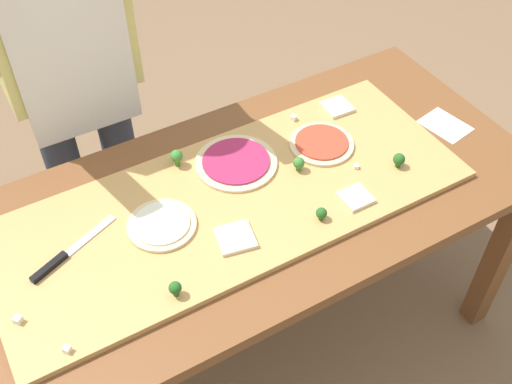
{
  "coord_description": "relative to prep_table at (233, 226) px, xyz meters",
  "views": [
    {
      "loc": [
        -0.54,
        -1.07,
        2.07
      ],
      "look_at": [
        0.06,
        -0.03,
        0.82
      ],
      "focal_mm": 43.57,
      "sensor_mm": 36.0,
      "label": 1
    }
  ],
  "objects": [
    {
      "name": "broccoli_floret_center_right",
      "position": [
        0.49,
        -0.13,
        0.14
      ],
      "size": [
        0.04,
        0.04,
        0.05
      ],
      "color": "#2C5915",
      "rests_on": "cutting_board"
    },
    {
      "name": "cheese_crumble_a",
      "position": [
        -0.63,
        -0.1,
        0.12
      ],
      "size": [
        0.03,
        0.03,
        0.02
      ],
      "primitive_type": "cube",
      "rotation": [
        0.0,
        0.0,
        0.69
      ],
      "color": "silver",
      "rests_on": "cutting_board"
    },
    {
      "name": "broccoli_floret_center_left",
      "position": [
        -0.07,
        0.2,
        0.15
      ],
      "size": [
        0.04,
        0.04,
        0.06
      ],
      "color": "#3F7220",
      "rests_on": "cutting_board"
    },
    {
      "name": "prep_table",
      "position": [
        0.0,
        0.0,
        0.0
      ],
      "size": [
        1.83,
        0.8,
        0.78
      ],
      "color": "brown",
      "rests_on": "ground"
    },
    {
      "name": "cutting_board",
      "position": [
        -0.0,
        -0.0,
        0.11
      ],
      "size": [
        1.35,
        0.53,
        0.02
      ],
      "primitive_type": "cube",
      "color": "tan",
      "rests_on": "prep_table"
    },
    {
      "name": "pizza_slice_center",
      "position": [
        0.49,
        0.19,
        0.12
      ],
      "size": [
        0.09,
        0.09,
        0.01
      ],
      "primitive_type": "cube",
      "rotation": [
        0.0,
        0.0,
        -0.04
      ],
      "color": "beige",
      "rests_on": "cutting_board"
    },
    {
      "name": "broccoli_floret_front_left",
      "position": [
        0.23,
        0.01,
        0.14
      ],
      "size": [
        0.03,
        0.03,
        0.05
      ],
      "color": "#3F7220",
      "rests_on": "cutting_board"
    },
    {
      "name": "pizza_slice_near_right",
      "position": [
        -0.06,
        -0.13,
        0.12
      ],
      "size": [
        0.11,
        0.11,
        0.01
      ],
      "primitive_type": "cube",
      "rotation": [
        0.0,
        0.0,
        -0.2
      ],
      "color": "beige",
      "rests_on": "cutting_board"
    },
    {
      "name": "chefs_knife",
      "position": [
        -0.48,
        0.03,
        0.12
      ],
      "size": [
        0.26,
        0.13,
        0.02
      ],
      "color": "#B7BABF",
      "rests_on": "cutting_board"
    },
    {
      "name": "pizza_slice_far_right",
      "position": [
        0.3,
        -0.17,
        0.12
      ],
      "size": [
        0.08,
        0.08,
        0.01
      ],
      "primitive_type": "cube",
      "rotation": [
        0.0,
        0.0,
        0.0
      ],
      "color": "beige",
      "rests_on": "cutting_board"
    },
    {
      "name": "cheese_crumble_c",
      "position": [
        -0.55,
        -0.23,
        0.12
      ],
      "size": [
        0.02,
        0.02,
        0.02
      ],
      "primitive_type": "cube",
      "rotation": [
        0.0,
        0.0,
        0.67
      ],
      "color": "white",
      "rests_on": "cutting_board"
    },
    {
      "name": "ground_plane",
      "position": [
        0.0,
        0.0,
        -0.68
      ],
      "size": [
        8.0,
        8.0,
        0.0
      ],
      "primitive_type": "plane",
      "color": "brown"
    },
    {
      "name": "cheese_crumble_e",
      "position": [
        0.38,
        -0.07,
        0.12
      ],
      "size": [
        0.02,
        0.02,
        0.01
      ],
      "primitive_type": "cube",
      "rotation": [
        0.0,
        0.0,
        1.08
      ],
      "color": "white",
      "rests_on": "cutting_board"
    },
    {
      "name": "pizza_whole_beet_magenta",
      "position": [
        0.08,
        0.12,
        0.12
      ],
      "size": [
        0.25,
        0.25,
        0.02
      ],
      "color": "beige",
      "rests_on": "cutting_board"
    },
    {
      "name": "pizza_whole_tomato_red",
      "position": [
        0.35,
        0.06,
        0.12
      ],
      "size": [
        0.2,
        0.2,
        0.02
      ],
      "color": "beige",
      "rests_on": "cutting_board"
    },
    {
      "name": "recipe_note",
      "position": [
        0.76,
        -0.04,
        0.1
      ],
      "size": [
        0.14,
        0.17,
        0.0
      ],
      "primitive_type": "cube",
      "rotation": [
        0.0,
        0.0,
        0.18
      ],
      "color": "white",
      "rests_on": "prep_table"
    },
    {
      "name": "broccoli_floret_back_mid",
      "position": [
        -0.27,
        -0.22,
        0.14
      ],
      "size": [
        0.03,
        0.03,
        0.05
      ],
      "color": "#2C5915",
      "rests_on": "cutting_board"
    },
    {
      "name": "broccoli_floret_back_left",
      "position": [
        0.18,
        -0.19,
        0.14
      ],
      "size": [
        0.03,
        0.03,
        0.04
      ],
      "color": "#2C5915",
      "rests_on": "cutting_board"
    },
    {
      "name": "cheese_crumble_b",
      "position": [
        0.34,
        0.21,
        0.12
      ],
      "size": [
        0.02,
        0.02,
        0.02
      ],
      "primitive_type": "cube",
      "rotation": [
        0.0,
        0.0,
        0.43
      ],
      "color": "silver",
      "rests_on": "cutting_board"
    },
    {
      "name": "pizza_whole_white_garlic",
      "position": [
        -0.21,
        0.01,
        0.12
      ],
      "size": [
        0.19,
        0.19,
        0.02
      ],
      "color": "beige",
      "rests_on": "cutting_board"
    },
    {
      "name": "cook_center",
      "position": [
        -0.24,
        0.59,
        0.32
      ],
      "size": [
        0.54,
        0.39,
        1.67
      ],
      "color": "#333847",
      "rests_on": "ground"
    }
  ]
}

